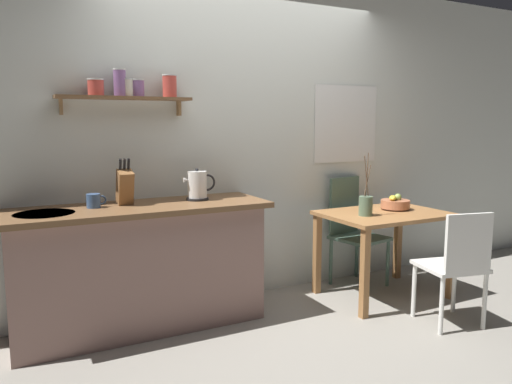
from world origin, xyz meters
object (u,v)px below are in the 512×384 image
at_px(dining_table, 384,225).
at_px(dining_chair_near, 457,262).
at_px(dining_chair_far, 353,227).
at_px(coffee_mug_by_sink, 94,201).
at_px(knife_block, 125,186).
at_px(fruit_bowl, 395,203).
at_px(twig_vase, 366,205).
at_px(electric_kettle, 198,186).

xyz_separation_m(dining_table, dining_chair_near, (0.02, -0.75, -0.13)).
distance_m(dining_chair_far, coffee_mug_by_sink, 2.33).
height_order(dining_table, knife_block, knife_block).
xyz_separation_m(fruit_bowl, coffee_mug_by_sink, (-2.49, 0.25, 0.17)).
height_order(dining_chair_near, fruit_bowl, fruit_bowl).
bearing_deg(dining_chair_near, twig_vase, 109.72).
bearing_deg(electric_kettle, dining_chair_near, -34.01).
height_order(fruit_bowl, knife_block, knife_block).
bearing_deg(dining_chair_far, knife_block, -178.24).
xyz_separation_m(dining_chair_far, knife_block, (-2.07, -0.06, 0.51)).
xyz_separation_m(dining_chair_near, knife_block, (-2.11, 1.08, 0.55)).
distance_m(dining_table, electric_kettle, 1.64).
relative_size(dining_table, fruit_bowl, 4.13).
bearing_deg(knife_block, dining_table, -8.98).
xyz_separation_m(dining_chair_far, twig_vase, (-0.22, -0.43, 0.28)).
bearing_deg(coffee_mug_by_sink, dining_chair_far, 1.93).
distance_m(dining_table, dining_chair_near, 0.76).
xyz_separation_m(dining_table, dining_chair_far, (-0.02, 0.39, -0.08)).
bearing_deg(dining_chair_far, dining_table, -86.80).
distance_m(dining_chair_far, twig_vase, 0.56).
bearing_deg(dining_chair_near, electric_kettle, 145.99).
bearing_deg(dining_chair_near, coffee_mug_by_sink, 155.35).
xyz_separation_m(dining_table, twig_vase, (-0.24, -0.04, 0.20)).
bearing_deg(dining_table, dining_chair_far, 93.20).
height_order(dining_table, fruit_bowl, fruit_bowl).
height_order(dining_table, dining_chair_far, dining_chair_far).
relative_size(fruit_bowl, electric_kettle, 0.98).
bearing_deg(knife_block, coffee_mug_by_sink, -176.39).
xyz_separation_m(dining_table, coffee_mug_by_sink, (-2.31, 0.32, 0.34)).
bearing_deg(dining_chair_near, dining_table, 91.15).
distance_m(dining_table, knife_block, 2.16).
relative_size(dining_chair_far, electric_kettle, 3.87).
distance_m(fruit_bowl, twig_vase, 0.43).
bearing_deg(dining_table, electric_kettle, 168.68).
distance_m(fruit_bowl, coffee_mug_by_sink, 2.51).
distance_m(dining_chair_near, twig_vase, 0.83).
distance_m(fruit_bowl, knife_block, 2.30).
bearing_deg(twig_vase, fruit_bowl, 14.14).
xyz_separation_m(twig_vase, coffee_mug_by_sink, (-2.07, 0.36, 0.14)).
relative_size(twig_vase, electric_kettle, 2.02).
relative_size(dining_chair_near, dining_chair_far, 0.88).
xyz_separation_m(dining_chair_near, electric_kettle, (-1.57, 1.06, 0.53)).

